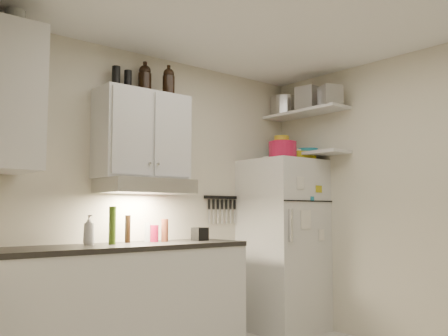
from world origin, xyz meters
TOP-DOWN VIEW (x-y plane):
  - ceiling at (0.00, 0.00)m, footprint 3.20×3.00m
  - back_wall at (0.00, 1.51)m, footprint 3.20×0.02m
  - left_wall at (-1.61, 0.00)m, footprint 0.02×3.00m
  - right_wall at (1.61, 0.00)m, footprint 0.02×3.00m
  - base_cabinet at (-0.55, 1.20)m, footprint 2.10×0.60m
  - countertop at (-0.55, 1.20)m, footprint 2.10×0.62m
  - upper_cabinet at (-0.30, 1.33)m, footprint 0.80×0.33m
  - side_cabinet at (-1.44, 1.20)m, footprint 0.33×0.55m
  - range_hood at (-0.30, 1.27)m, footprint 0.76×0.46m
  - fridge at (1.25, 1.16)m, footprint 0.70×0.68m
  - shelf_hi at (1.45, 1.02)m, footprint 0.30×0.95m
  - shelf_lo at (1.45, 1.02)m, footprint 0.30×0.95m
  - knife_strip at (0.70, 1.49)m, footprint 0.42×0.02m
  - dutch_oven at (1.07, 0.98)m, footprint 0.28×0.28m
  - book_stack at (1.40, 1.04)m, footprint 0.29×0.32m
  - spice_jar at (1.34, 1.03)m, footprint 0.09×0.09m
  - stock_pot at (1.52, 1.38)m, footprint 0.40×0.40m
  - tin_a at (1.41, 0.93)m, footprint 0.26×0.24m
  - tin_b at (1.40, 0.66)m, footprint 0.25×0.25m
  - bowl_teal at (1.43, 1.31)m, footprint 0.26×0.26m
  - bowl_orange at (1.42, 1.33)m, footprint 0.21×0.21m
  - bowl_yellow at (1.42, 1.33)m, footprint 0.16×0.16m
  - plates at (1.49, 1.02)m, footprint 0.23×0.23m
  - growler_a at (-0.24, 1.40)m, footprint 0.14×0.14m
  - growler_b at (-0.07, 1.29)m, footprint 0.13×0.13m
  - thermos_a at (-0.41, 1.40)m, footprint 0.07×0.07m
  - thermos_b at (-0.52, 1.40)m, footprint 0.09×0.09m
  - side_jar at (-1.42, 1.21)m, footprint 0.18×0.18m
  - soap_bottle at (-0.78, 1.31)m, footprint 0.11×0.11m
  - pepper_mill at (-0.10, 1.28)m, footprint 0.08×0.08m
  - oil_bottle at (-0.62, 1.23)m, footprint 0.07×0.07m
  - vinegar_bottle at (-0.41, 1.36)m, footprint 0.06×0.06m
  - clear_bottle at (-0.23, 1.34)m, footprint 0.06×0.06m
  - red_jar at (-0.18, 1.31)m, footprint 0.08×0.08m
  - caddy at (0.24, 1.22)m, footprint 0.15×0.12m

SIDE VIEW (x-z plane):
  - base_cabinet at x=-0.55m, z-range 0.00..0.88m
  - fridge at x=1.25m, z-range 0.00..1.70m
  - countertop at x=-0.55m, z-range 0.88..0.92m
  - caddy at x=0.24m, z-range 0.92..1.04m
  - red_jar at x=-0.18m, z-range 0.92..1.06m
  - clear_bottle at x=-0.23m, z-range 0.92..1.09m
  - pepper_mill at x=-0.10m, z-range 0.92..1.11m
  - vinegar_bottle at x=-0.41m, z-range 0.92..1.15m
  - soap_bottle at x=-0.78m, z-range 0.92..1.18m
  - oil_bottle at x=-0.62m, z-range 0.92..1.22m
  - back_wall at x=0.00m, z-range 0.00..2.60m
  - left_wall at x=-1.61m, z-range 0.00..2.60m
  - right_wall at x=1.61m, z-range 0.00..2.60m
  - knife_strip at x=0.70m, z-range 1.31..1.33m
  - range_hood at x=-0.30m, z-range 1.33..1.45m
  - book_stack at x=1.40m, z-range 1.70..1.79m
  - spice_jar at x=1.34m, z-range 1.70..1.81m
  - shelf_lo at x=1.45m, z-range 1.75..1.77m
  - dutch_oven at x=1.07m, z-range 1.70..1.86m
  - plates at x=1.49m, z-range 1.77..1.83m
  - upper_cabinet at x=-0.30m, z-range 1.45..2.20m
  - bowl_teal at x=1.43m, z-range 1.77..1.88m
  - bowl_orange at x=1.42m, z-range 1.88..1.94m
  - side_cabinet at x=-1.44m, z-range 1.45..2.45m
  - bowl_yellow at x=1.42m, z-range 1.94..1.99m
  - shelf_hi at x=1.45m, z-range 2.19..2.22m
  - thermos_a at x=-0.41m, z-range 2.20..2.39m
  - thermos_b at x=-0.52m, z-range 2.20..2.41m
  - tin_b at x=1.40m, z-range 2.21..2.40m
  - stock_pot at x=1.52m, z-range 2.21..2.44m
  - growler_b at x=-0.07m, z-range 2.20..2.46m
  - tin_a at x=1.41m, z-range 2.21..2.44m
  - growler_a at x=-0.24m, z-range 2.20..2.48m
  - side_jar at x=-1.42m, z-range 2.45..2.63m
  - ceiling at x=0.00m, z-range 2.60..2.62m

